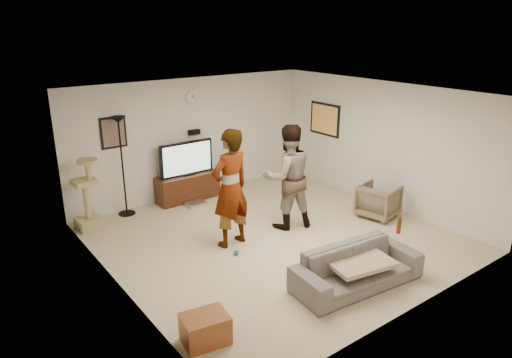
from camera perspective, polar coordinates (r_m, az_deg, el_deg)
floor at (r=8.21m, az=2.20°, el=-7.20°), size 5.50×5.50×0.02m
ceiling at (r=7.45m, az=2.45°, el=10.49°), size 5.50×5.50×0.02m
wall_back at (r=9.94m, az=-7.74°, el=5.05°), size 5.50×0.04×2.50m
wall_front at (r=6.00m, az=19.15°, el=-5.24°), size 5.50×0.04×2.50m
wall_left at (r=6.46m, az=-17.03°, el=-3.26°), size 0.04×5.50×2.50m
wall_right at (r=9.65m, az=15.16°, el=4.14°), size 0.04×5.50×2.50m
wall_clock at (r=9.75m, az=-7.87°, el=9.88°), size 0.26×0.04×0.26m
wall_speaker at (r=9.86m, az=-7.60°, el=5.72°), size 0.25×0.10×0.10m
picture_back at (r=9.17m, az=-17.10°, el=5.46°), size 0.42×0.03×0.52m
picture_right at (r=10.61m, az=8.43°, el=7.27°), size 0.03×0.78×0.62m
tv_stand at (r=9.87m, az=-8.37°, el=-0.97°), size 1.33×0.45×0.56m
console_box at (r=9.61m, az=-7.39°, el=-3.03°), size 0.40×0.30×0.07m
tv at (r=9.68m, az=-8.54°, el=2.52°), size 1.18×0.08×0.70m
tv_screen at (r=9.64m, az=-8.41°, el=2.46°), size 1.08×0.01×0.61m
floor_lamp at (r=9.16m, az=-16.05°, el=1.43°), size 0.32×0.32×1.93m
cat_tree at (r=8.82m, az=-20.17°, el=-1.80°), size 0.45×0.45×1.31m
person_left at (r=7.59m, az=-3.16°, el=-1.16°), size 0.78×0.56×2.00m
person_right at (r=8.29m, az=3.90°, el=0.27°), size 1.10×0.96×1.91m
sofa at (r=6.85m, az=12.31°, el=-10.53°), size 1.99×0.94×0.56m
throw_blanket at (r=6.81m, az=12.42°, el=-9.78°), size 1.01×0.86×0.06m
beer_bottle at (r=7.31m, az=17.15°, el=-5.47°), size 0.06×0.06×0.25m
armchair at (r=9.21m, az=14.79°, el=-2.62°), size 0.83×0.81×0.64m
side_table at (r=5.74m, az=-6.24°, el=-17.81°), size 0.59×0.48×0.35m
toy_ball at (r=7.60m, az=-2.42°, el=-8.98°), size 0.09×0.09×0.09m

